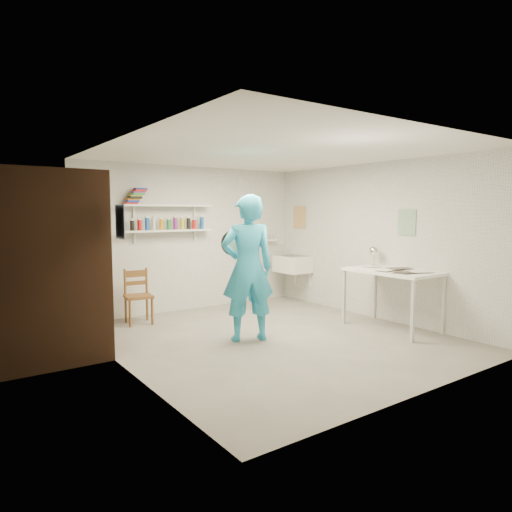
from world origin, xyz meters
TOP-DOWN VIEW (x-y plane):
  - floor at (0.00, 0.00)m, footprint 4.00×4.50m
  - ceiling at (0.00, 0.00)m, footprint 4.00×4.50m
  - wall_back at (0.00, 2.26)m, footprint 4.00×0.02m
  - wall_front at (0.00, -2.26)m, footprint 4.00×0.02m
  - wall_left at (-2.01, 0.00)m, footprint 0.02×4.50m
  - wall_right at (2.01, 0.00)m, footprint 0.02×4.50m
  - doorway_recess at (-1.99, 1.05)m, footprint 0.02×0.90m
  - corridor_box at (-2.70, 1.05)m, footprint 1.40×1.50m
  - door_lintel at (-1.97, 1.05)m, footprint 0.06×1.05m
  - door_jamb_near at (-1.97, 0.55)m, footprint 0.06×0.10m
  - door_jamb_far at (-1.97, 1.55)m, footprint 0.06×0.10m
  - shelf_lower at (-0.50, 2.13)m, footprint 1.50×0.22m
  - shelf_upper at (-0.50, 2.13)m, footprint 1.50×0.22m
  - ledge_shelf at (1.35, 2.17)m, footprint 0.70×0.14m
  - poster_left at (-1.99, 0.05)m, footprint 0.01×0.28m
  - poster_right_a at (1.99, 1.80)m, footprint 0.01×0.34m
  - poster_right_b at (1.99, -0.55)m, footprint 0.01×0.30m
  - belfast_sink at (1.75, 1.70)m, footprint 0.48×0.60m
  - man at (-0.33, 0.12)m, footprint 0.79×0.65m
  - wall_clock at (-0.41, 0.33)m, footprint 0.33×0.15m
  - wooden_chair at (-1.16, 1.76)m, footprint 0.43×0.41m
  - work_table at (1.64, -0.60)m, footprint 0.76×1.26m
  - desk_lamp at (1.85, -0.09)m, footprint 0.16×0.16m
  - spray_cans at (-0.50, 2.13)m, footprint 1.34×0.06m
  - book_stack at (-1.02, 2.13)m, footprint 0.34×0.14m
  - ledge_pots at (1.35, 2.17)m, footprint 0.48×0.07m
  - papers at (1.64, -0.60)m, footprint 0.30×0.22m

SIDE VIEW (x-z plane):
  - floor at x=0.00m, z-range -0.02..0.00m
  - wooden_chair at x=-1.16m, z-range 0.00..0.82m
  - work_table at x=1.64m, z-range 0.00..0.84m
  - belfast_sink at x=1.75m, z-range 0.55..0.85m
  - papers at x=1.64m, z-range 0.84..0.87m
  - man at x=-0.33m, z-range 0.00..1.87m
  - doorway_recess at x=-1.99m, z-range 0.00..2.00m
  - door_jamb_near at x=-1.97m, z-range 0.00..2.00m
  - door_jamb_far at x=-1.97m, z-range 0.00..2.00m
  - corridor_box at x=-2.70m, z-range 0.00..2.10m
  - desk_lamp at x=1.85m, z-range 0.98..1.14m
  - ledge_shelf at x=1.35m, z-range 1.11..1.14m
  - ledge_pots at x=1.35m, z-range 1.14..1.22m
  - wall_back at x=0.00m, z-range 0.00..2.40m
  - wall_front at x=0.00m, z-range 0.00..2.40m
  - wall_left at x=-2.01m, z-range 0.00..2.40m
  - wall_right at x=2.01m, z-range 0.00..2.40m
  - wall_clock at x=-0.41m, z-range 1.08..1.41m
  - shelf_lower at x=-0.50m, z-range 1.34..1.36m
  - spray_cans at x=-0.50m, z-range 1.36..1.53m
  - poster_right_b at x=1.99m, z-range 1.31..1.69m
  - poster_left at x=-1.99m, z-range 1.37..1.73m
  - poster_right_a at x=1.99m, z-range 1.34..1.76m
  - shelf_upper at x=-0.50m, z-range 1.74..1.76m
  - book_stack at x=-1.02m, z-range 1.77..2.02m
  - door_lintel at x=-1.97m, z-range 2.00..2.10m
  - ceiling at x=0.00m, z-range 2.40..2.42m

